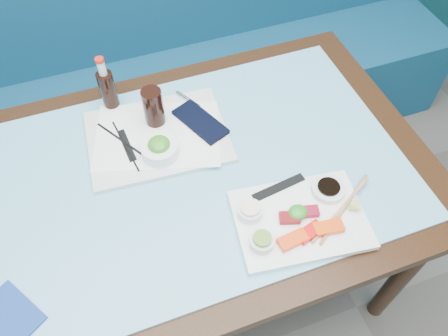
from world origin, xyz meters
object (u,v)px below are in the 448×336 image
object	(u,v)px
blue_napkin	(1,323)
dining_table	(191,190)
cola_bottle_body	(109,92)
booth_bench	(141,83)
sashimi_plate	(300,219)
serving_tray	(158,137)
seaweed_bowl	(160,150)
cola_glass	(153,107)

from	to	relation	value
blue_napkin	dining_table	bearing A→B (deg)	26.11
dining_table	cola_bottle_body	size ratio (longest dim) A/B	9.99
booth_bench	cola_bottle_body	bearing A→B (deg)	-106.62
dining_table	sashimi_plate	bearing A→B (deg)	-47.85
serving_tray	seaweed_bowl	bearing A→B (deg)	-93.49
booth_bench	seaweed_bowl	world-z (taller)	booth_bench
cola_glass	blue_napkin	xyz separation A→B (m)	(-0.49, -0.47, -0.07)
booth_bench	dining_table	bearing A→B (deg)	-90.00
dining_table	seaweed_bowl	world-z (taller)	seaweed_bowl
cola_glass	cola_bottle_body	distance (m)	0.16
booth_bench	dining_table	distance (m)	0.89
serving_tray	blue_napkin	xyz separation A→B (m)	(-0.48, -0.41, -0.00)
dining_table	cola_bottle_body	world-z (taller)	cola_bottle_body
sashimi_plate	booth_bench	bearing A→B (deg)	109.40
serving_tray	seaweed_bowl	size ratio (longest dim) A/B	3.84
sashimi_plate	cola_bottle_body	world-z (taller)	cola_bottle_body
sashimi_plate	cola_bottle_body	size ratio (longest dim) A/B	2.42
seaweed_bowl	cola_bottle_body	size ratio (longest dim) A/B	0.76
cola_glass	cola_bottle_body	world-z (taller)	same
booth_bench	cola_glass	world-z (taller)	booth_bench
blue_napkin	sashimi_plate	bearing A→B (deg)	0.70
booth_bench	seaweed_bowl	xyz separation A→B (m)	(-0.06, -0.76, 0.42)
booth_bench	blue_napkin	xyz separation A→B (m)	(-0.53, -1.10, 0.39)
seaweed_bowl	blue_napkin	size ratio (longest dim) A/B	0.73
cola_bottle_body	cola_glass	bearing A→B (deg)	-46.52
sashimi_plate	serving_tray	size ratio (longest dim) A/B	0.82
serving_tray	cola_bottle_body	xyz separation A→B (m)	(-0.10, 0.17, 0.06)
cola_bottle_body	seaweed_bowl	bearing A→B (deg)	-69.69
dining_table	sashimi_plate	world-z (taller)	sashimi_plate
seaweed_bowl	serving_tray	bearing A→B (deg)	82.41
sashimi_plate	cola_bottle_body	xyz separation A→B (m)	(-0.38, 0.58, 0.06)
dining_table	blue_napkin	bearing A→B (deg)	-153.89
sashimi_plate	cola_glass	size ratio (longest dim) A/B	2.73
serving_tray	blue_napkin	bearing A→B (deg)	-134.95
cola_glass	seaweed_bowl	bearing A→B (deg)	-98.75
booth_bench	cola_bottle_body	world-z (taller)	booth_bench
cola_bottle_body	booth_bench	bearing A→B (deg)	73.38
cola_glass	cola_bottle_body	xyz separation A→B (m)	(-0.11, 0.12, -0.01)
dining_table	seaweed_bowl	xyz separation A→B (m)	(-0.06, 0.08, 0.13)
dining_table	cola_glass	distance (m)	0.27
booth_bench	sashimi_plate	xyz separation A→B (m)	(0.23, -1.09, 0.39)
cola_bottle_body	blue_napkin	bearing A→B (deg)	-122.57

